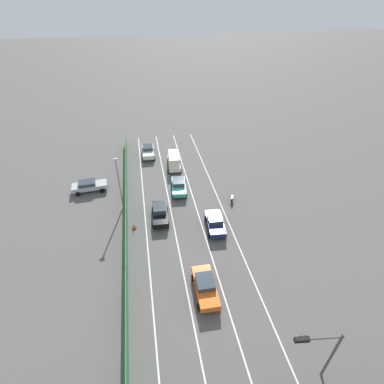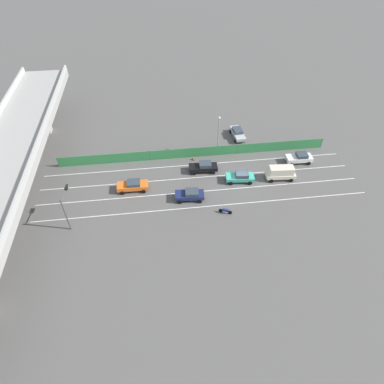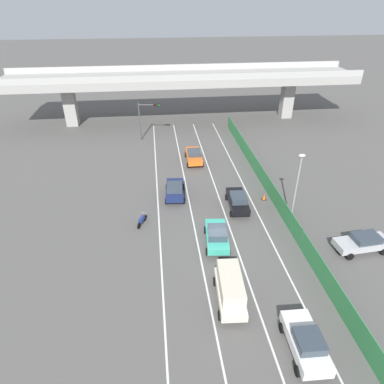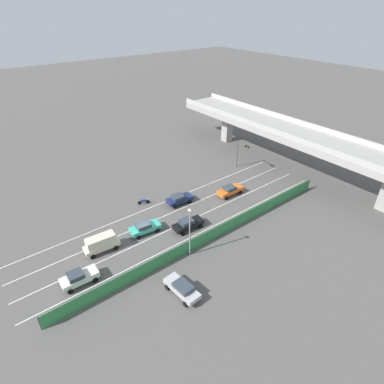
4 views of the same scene
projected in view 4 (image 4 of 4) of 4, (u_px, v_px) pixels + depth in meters
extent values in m
plane|color=#565451|center=(144.00, 233.00, 44.66)|extent=(300.00, 300.00, 0.00)
cube|color=silver|center=(163.00, 202.00, 51.35)|extent=(0.14, 48.94, 0.01)
cube|color=silver|center=(175.00, 212.00, 49.15)|extent=(0.14, 48.94, 0.01)
cube|color=silver|center=(187.00, 221.00, 46.95)|extent=(0.14, 48.94, 0.01)
cube|color=silver|center=(201.00, 232.00, 44.76)|extent=(0.14, 48.94, 0.01)
cube|color=#A09E99|center=(295.00, 135.00, 58.33)|extent=(56.20, 8.22, 1.24)
cube|color=#B2B2AD|center=(282.00, 134.00, 55.70)|extent=(56.20, 0.30, 0.90)
cube|color=#B2B2AD|center=(309.00, 125.00, 59.84)|extent=(56.20, 0.30, 0.90)
cube|color=#A09E99|center=(227.00, 128.00, 72.39)|extent=(1.83, 1.83, 6.27)
cube|color=#338447|center=(211.00, 235.00, 42.82)|extent=(0.06, 44.94, 1.86)
cylinder|color=#4C514C|center=(39.00, 324.00, 31.05)|extent=(0.10, 0.10, 1.86)
cylinder|color=#4C514C|center=(165.00, 258.00, 38.90)|extent=(0.10, 0.10, 1.86)
cylinder|color=#4C514C|center=(249.00, 215.00, 46.75)|extent=(0.10, 0.10, 1.86)
cylinder|color=#4C514C|center=(309.00, 184.00, 54.60)|extent=(0.10, 0.10, 1.86)
cube|color=white|center=(80.00, 278.00, 36.35)|extent=(1.95, 4.32, 0.69)
cube|color=#333D47|center=(75.00, 275.00, 35.83)|extent=(1.65, 1.77, 0.55)
cylinder|color=black|center=(90.00, 271.00, 37.97)|extent=(0.24, 0.65, 0.64)
cylinder|color=black|center=(95.00, 280.00, 36.72)|extent=(0.24, 0.65, 0.64)
cylinder|color=black|center=(65.00, 282.00, 36.51)|extent=(0.24, 0.65, 0.64)
cylinder|color=black|center=(70.00, 292.00, 35.25)|extent=(0.24, 0.65, 0.64)
cube|color=navy|center=(180.00, 199.00, 50.74)|extent=(2.15, 4.38, 0.61)
cube|color=#333D47|center=(178.00, 197.00, 50.29)|extent=(1.75, 2.04, 0.50)
cylinder|color=black|center=(184.00, 197.00, 52.31)|extent=(0.27, 0.66, 0.64)
cylinder|color=black|center=(190.00, 201.00, 51.02)|extent=(0.27, 0.66, 0.64)
cylinder|color=black|center=(169.00, 202.00, 50.96)|extent=(0.27, 0.66, 0.64)
cylinder|color=black|center=(175.00, 207.00, 49.66)|extent=(0.27, 0.66, 0.64)
cube|color=teal|center=(145.00, 228.00, 44.37)|extent=(2.25, 4.53, 0.59)
cube|color=#333D47|center=(143.00, 225.00, 43.95)|extent=(1.79, 2.08, 0.60)
cylinder|color=black|center=(152.00, 224.00, 45.94)|extent=(0.28, 0.66, 0.64)
cylinder|color=black|center=(158.00, 230.00, 44.63)|extent=(0.28, 0.66, 0.64)
cylinder|color=black|center=(133.00, 231.00, 44.59)|extent=(0.28, 0.66, 0.64)
cylinder|color=black|center=(138.00, 238.00, 43.28)|extent=(0.28, 0.66, 0.64)
cube|color=orange|center=(230.00, 190.00, 53.04)|extent=(1.88, 4.68, 0.65)
cube|color=#333D47|center=(229.00, 188.00, 52.64)|extent=(1.62, 1.94, 0.49)
cylinder|color=black|center=(233.00, 188.00, 54.72)|extent=(0.23, 0.64, 0.64)
cylinder|color=black|center=(240.00, 192.00, 53.49)|extent=(0.23, 0.64, 0.64)
cylinder|color=black|center=(219.00, 194.00, 53.09)|extent=(0.23, 0.64, 0.64)
cylinder|color=black|center=(226.00, 198.00, 51.86)|extent=(0.23, 0.64, 0.64)
cube|color=black|center=(188.00, 224.00, 45.08)|extent=(1.98, 4.65, 0.61)
cube|color=#333D47|center=(186.00, 222.00, 44.61)|extent=(1.62, 1.99, 0.59)
cylinder|color=black|center=(194.00, 220.00, 46.69)|extent=(0.25, 0.65, 0.64)
cylinder|color=black|center=(200.00, 226.00, 45.48)|extent=(0.25, 0.65, 0.64)
cylinder|color=black|center=(176.00, 228.00, 45.18)|extent=(0.25, 0.65, 0.64)
cylinder|color=black|center=(183.00, 234.00, 43.97)|extent=(0.25, 0.65, 0.64)
cube|color=beige|center=(102.00, 246.00, 41.14)|extent=(2.06, 4.68, 0.60)
cube|color=beige|center=(101.00, 240.00, 40.68)|extent=(1.80, 3.84, 1.19)
cylinder|color=black|center=(111.00, 240.00, 42.75)|extent=(0.26, 0.65, 0.64)
cylinder|color=black|center=(116.00, 248.00, 41.51)|extent=(0.26, 0.65, 0.64)
cylinder|color=black|center=(88.00, 249.00, 41.27)|extent=(0.26, 0.65, 0.64)
cylinder|color=black|center=(93.00, 257.00, 40.03)|extent=(0.26, 0.65, 0.64)
cylinder|color=black|center=(148.00, 202.00, 51.01)|extent=(0.33, 0.59, 0.60)
cylinder|color=black|center=(140.00, 203.00, 50.72)|extent=(0.33, 0.59, 0.60)
cube|color=navy|center=(144.00, 201.00, 50.72)|extent=(0.62, 0.95, 0.36)
cylinder|color=#B2B2B2|center=(147.00, 199.00, 50.66)|extent=(0.56, 0.27, 0.03)
cube|color=#B2B5B7|center=(182.00, 288.00, 35.07)|extent=(4.75, 2.10, 0.58)
cube|color=#333D47|center=(183.00, 286.00, 34.63)|extent=(2.30, 1.70, 0.49)
cylinder|color=black|center=(167.00, 287.00, 35.79)|extent=(0.66, 0.27, 0.64)
cylinder|color=black|center=(179.00, 279.00, 36.80)|extent=(0.66, 0.27, 0.64)
cylinder|color=black|center=(185.00, 304.00, 33.81)|extent=(0.66, 0.27, 0.64)
cylinder|color=black|center=(197.00, 295.00, 34.81)|extent=(0.66, 0.27, 0.64)
cylinder|color=#47474C|center=(237.00, 154.00, 60.99)|extent=(0.18, 0.18, 5.53)
cylinder|color=#47474C|center=(243.00, 145.00, 58.65)|extent=(2.88, 0.47, 0.12)
cube|color=black|center=(247.00, 147.00, 57.81)|extent=(0.99, 0.40, 0.32)
sphere|color=#390706|center=(245.00, 146.00, 57.96)|extent=(0.20, 0.20, 0.20)
sphere|color=#3B2806|center=(246.00, 147.00, 57.74)|extent=(0.20, 0.20, 0.20)
sphere|color=green|center=(247.00, 147.00, 57.52)|extent=(0.20, 0.20, 0.20)
cylinder|color=gray|center=(190.00, 234.00, 39.09)|extent=(0.16, 0.16, 6.83)
ellipsoid|color=silver|center=(190.00, 210.00, 37.21)|extent=(0.60, 0.36, 0.28)
cone|color=orange|center=(209.00, 234.00, 43.80)|extent=(0.36, 0.36, 0.73)
cube|color=black|center=(209.00, 236.00, 43.98)|extent=(0.47, 0.47, 0.03)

